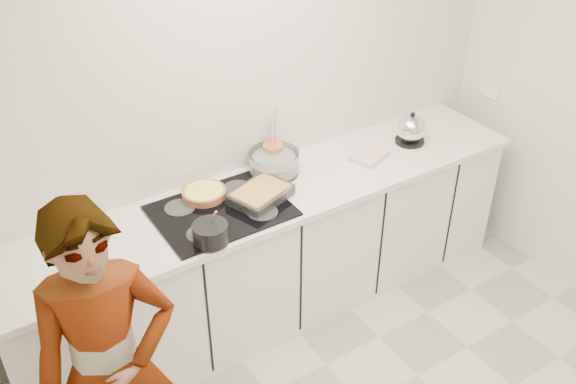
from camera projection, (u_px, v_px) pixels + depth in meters
wall_back at (244, 109)px, 3.68m from camera, size 3.60×0.00×2.60m
base_cabinets at (275, 255)px, 3.94m from camera, size 3.20×0.58×0.87m
countertop at (274, 194)px, 3.69m from camera, size 3.24×0.64×0.04m
hob at (221, 211)px, 3.50m from camera, size 0.72×0.54×0.01m
tart_dish at (204, 193)px, 3.59m from camera, size 0.26×0.26×0.04m
saucepan at (211, 233)px, 3.24m from camera, size 0.24×0.24×0.17m
baking_dish at (260, 194)px, 3.56m from camera, size 0.39×0.33×0.06m
mixing_bowl at (274, 163)px, 3.80m from camera, size 0.35×0.35×0.14m
tea_towel at (369, 156)px, 3.97m from camera, size 0.28×0.24×0.04m
kettle at (411, 130)px, 4.10m from camera, size 0.19×0.19×0.22m
utensil_crock at (273, 156)px, 3.86m from camera, size 0.13×0.13×0.15m
cook at (110, 370)px, 2.70m from camera, size 0.66×0.50×1.65m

